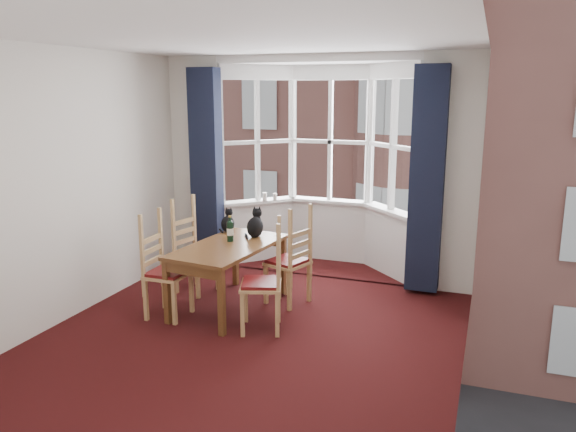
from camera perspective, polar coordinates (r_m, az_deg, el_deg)
The scene contains 22 objects.
floor at distance 5.46m, azimuth -4.83°, elevation -13.05°, with size 4.50×4.50×0.00m, color black.
ceiling at distance 4.94m, azimuth -5.46°, elevation 17.65°, with size 4.50×4.50×0.00m, color white.
wall_left at distance 6.13m, azimuth -22.34°, elevation 2.64°, with size 4.50×4.50×0.00m, color silver.
wall_right at distance 4.56m, azimuth 18.30°, elevation -0.22°, with size 4.50×4.50×0.00m, color silver.
wall_near at distance 3.19m, azimuth -22.58°, elevation -5.95°, with size 4.00×4.00×0.00m, color silver.
wall_back_pier_left at distance 7.74m, azimuth -9.16°, elevation 5.33°, with size 0.70×0.12×2.80m, color silver.
wall_back_pier_right at distance 6.79m, azimuth 16.06°, elevation 3.99°, with size 0.70×0.12×2.80m, color silver.
bay_window at distance 7.57m, azimuth 3.77°, elevation 5.30°, with size 2.76×0.94×2.80m.
curtain_left at distance 7.48m, azimuth -8.28°, elevation 4.73°, with size 0.38×0.22×2.60m, color black.
curtain_right at distance 6.64m, azimuth 13.93°, elevation 3.48°, with size 0.38×0.22×2.60m, color black.
dining_table at distance 6.17m, azimuth -6.05°, elevation -3.70°, with size 0.92×1.51×0.72m.
chair_left_near at distance 6.12m, azimuth -12.84°, elevation -5.68°, with size 0.41×0.42×0.92m.
chair_left_far at distance 6.82m, azimuth -9.88°, elevation -3.65°, with size 0.48×0.50×0.92m.
chair_right_near at distance 5.63m, azimuth -1.84°, elevation -7.00°, with size 0.52×0.53×0.92m.
chair_right_far at distance 6.27m, azimuth 0.62°, elevation -4.91°, with size 0.51×0.53×0.92m.
cat_left at distance 6.72m, azimuth -6.12°, elevation -0.65°, with size 0.19×0.23×0.29m.
cat_right at distance 6.44m, azimuth -3.34°, elevation -0.95°, with size 0.20×0.27×0.35m.
wine_bottle at distance 6.26m, azimuth -5.90°, elevation -1.43°, with size 0.07×0.07×0.29m.
candle_tall at distance 7.77m, azimuth -2.38°, elevation 1.98°, with size 0.06×0.06×0.12m, color white.
candle_short at distance 7.74m, azimuth -1.34°, elevation 1.93°, with size 0.06×0.06×0.11m, color white.
street at distance 37.70m, azimuth 16.33°, elevation -0.68°, with size 80.00×80.00×0.00m, color #333335.
tenement_building at distance 18.60m, azimuth 13.74°, elevation 9.94°, with size 18.40×7.80×15.20m.
Camera 1 is at (2.10, -4.45, 2.37)m, focal length 35.00 mm.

